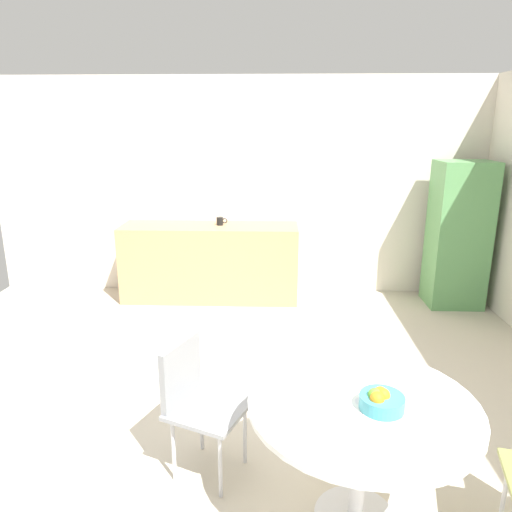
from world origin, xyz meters
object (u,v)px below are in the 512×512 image
object	(u,v)px
locker_cabinet	(458,235)
chair_gray	(195,392)
round_table	(361,423)
fruit_bowl	(381,400)
mug_white	(220,221)

from	to	relation	value
locker_cabinet	chair_gray	xyz separation A→B (m)	(-2.57, -2.87, -0.31)
round_table	fruit_bowl	xyz separation A→B (m)	(0.07, -0.06, 0.17)
round_table	chair_gray	xyz separation A→B (m)	(-0.92, 0.39, -0.08)
locker_cabinet	chair_gray	world-z (taller)	locker_cabinet
locker_cabinet	fruit_bowl	size ratio (longest dim) A/B	7.61
fruit_bowl	chair_gray	bearing A→B (deg)	155.89
locker_cabinet	mug_white	distance (m)	2.74
round_table	fruit_bowl	bearing A→B (deg)	-37.48
mug_white	locker_cabinet	bearing A→B (deg)	-2.64
fruit_bowl	mug_white	size ratio (longest dim) A/B	1.70
locker_cabinet	round_table	size ratio (longest dim) A/B	1.44
locker_cabinet	chair_gray	distance (m)	3.87
fruit_bowl	mug_white	distance (m)	3.64
round_table	mug_white	world-z (taller)	mug_white
locker_cabinet	mug_white	world-z (taller)	locker_cabinet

